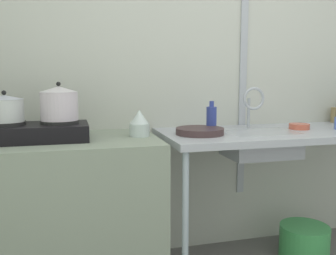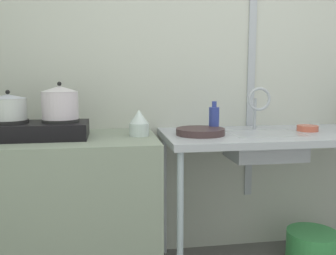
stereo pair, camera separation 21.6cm
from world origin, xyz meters
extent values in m
cube|color=beige|center=(0.00, 1.63, 1.26)|extent=(4.59, 0.10, 2.51)
cube|color=#A6AAB2|center=(0.15, 1.57, 1.38)|extent=(0.05, 0.01, 2.01)
cube|color=gray|center=(-1.19, 1.25, 0.44)|extent=(1.27, 0.65, 0.87)
cube|color=#A6AAB2|center=(0.38, 1.25, 0.85)|extent=(1.76, 0.65, 0.04)
cylinder|color=#9EAEB8|center=(-0.46, 0.96, 0.42)|extent=(0.04, 0.04, 0.83)
cylinder|color=#AAAEB6|center=(-0.46, 1.54, 0.42)|extent=(0.04, 0.04, 0.83)
cube|color=black|center=(-1.22, 1.25, 0.92)|extent=(0.57, 0.32, 0.09)
cylinder|color=black|center=(-1.36, 1.25, 0.97)|extent=(0.20, 0.20, 0.02)
cylinder|color=black|center=(-1.09, 1.25, 0.97)|extent=(0.20, 0.20, 0.02)
cylinder|color=silver|center=(-1.36, 1.25, 1.04)|extent=(0.19, 0.19, 0.12)
cone|color=silver|center=(-1.36, 1.25, 1.11)|extent=(0.19, 0.19, 0.02)
sphere|color=black|center=(-1.36, 1.25, 1.13)|extent=(0.02, 0.02, 0.02)
cylinder|color=silver|center=(-1.09, 1.25, 1.06)|extent=(0.20, 0.20, 0.15)
cone|color=silver|center=(-1.09, 1.25, 1.15)|extent=(0.20, 0.20, 0.03)
sphere|color=black|center=(-1.09, 1.25, 1.18)|extent=(0.02, 0.02, 0.02)
cylinder|color=silver|center=(-0.65, 1.25, 0.91)|extent=(0.12, 0.12, 0.07)
cone|color=silver|center=(-0.65, 1.25, 0.99)|extent=(0.11, 0.11, 0.08)
cube|color=#A6AAB2|center=(0.12, 1.22, 0.80)|extent=(0.44, 0.30, 0.16)
cylinder|color=#A6AAB2|center=(0.12, 1.41, 0.98)|extent=(0.02, 0.02, 0.20)
torus|color=#A6AAB2|center=(0.12, 1.34, 1.08)|extent=(0.15, 0.02, 0.15)
cylinder|color=#3E2C2D|center=(-0.29, 1.23, 0.89)|extent=(0.29, 0.29, 0.04)
cylinder|color=#C45942|center=(0.42, 1.27, 0.89)|extent=(0.13, 0.13, 0.04)
cylinder|color=navy|center=(-0.18, 1.31, 0.95)|extent=(0.06, 0.06, 0.16)
cylinder|color=navy|center=(-0.18, 1.31, 1.05)|extent=(0.03, 0.03, 0.04)
cylinder|color=#3D9A4F|center=(0.46, 1.21, 0.11)|extent=(0.33, 0.33, 0.23)
camera|label=1|loc=(-1.03, -0.82, 1.21)|focal=39.32mm
camera|label=2|loc=(-0.82, -0.86, 1.21)|focal=39.32mm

